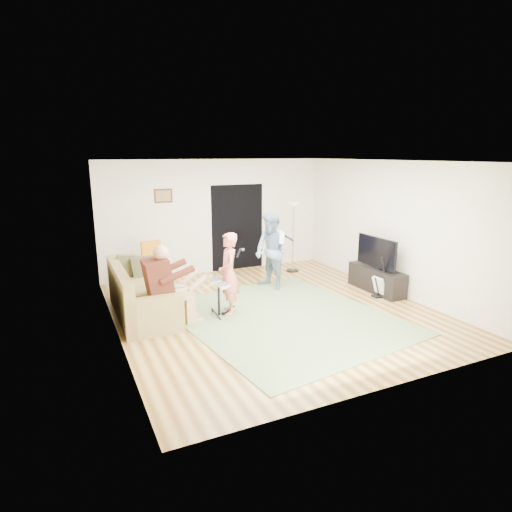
{
  "coord_description": "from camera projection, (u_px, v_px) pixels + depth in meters",
  "views": [
    {
      "loc": [
        -3.44,
        -6.64,
        2.84
      ],
      "look_at": [
        -0.2,
        0.3,
        0.99
      ],
      "focal_mm": 30.0,
      "sensor_mm": 36.0,
      "label": 1
    }
  ],
  "objects": [
    {
      "name": "dining_chair",
      "position": [
        155.0,
        273.0,
        9.03
      ],
      "size": [
        0.51,
        0.53,
        1.04
      ],
      "rotation": [
        0.0,
        0.0,
        0.16
      ],
      "color": "tan",
      "rests_on": "floor"
    },
    {
      "name": "singer",
      "position": [
        229.0,
        274.0,
        7.61
      ],
      "size": [
        0.47,
        0.61,
        1.48
      ],
      "primitive_type": "imported",
      "rotation": [
        0.0,
        0.0,
        -1.79
      ],
      "color": "#DD7060",
      "rests_on": "floor"
    },
    {
      "name": "area_rug",
      "position": [
        284.0,
        318.0,
        7.54
      ],
      "size": [
        3.83,
        4.33,
        0.02
      ],
      "primitive_type": "cube",
      "rotation": [
        0.0,
        0.0,
        0.14
      ],
      "color": "#5F7949",
      "rests_on": "floor"
    },
    {
      "name": "window_blinds",
      "position": [
        110.0,
        238.0,
        6.61
      ],
      "size": [
        0.0,
        2.05,
        2.05
      ],
      "primitive_type": "plane",
      "rotation": [
        1.57,
        0.0,
        1.57
      ],
      "color": "brown",
      "rests_on": "walls"
    },
    {
      "name": "floor",
      "position": [
        273.0,
        310.0,
        7.93
      ],
      "size": [
        6.0,
        6.0,
        0.0
      ],
      "primitive_type": "plane",
      "color": "brown",
      "rests_on": "ground"
    },
    {
      "name": "picture_frame",
      "position": [
        163.0,
        196.0,
        9.6
      ],
      "size": [
        0.42,
        0.03,
        0.32
      ],
      "primitive_type": "cube",
      "color": "#3F2314",
      "rests_on": "walls"
    },
    {
      "name": "walls",
      "position": [
        273.0,
        239.0,
        7.61
      ],
      "size": [
        5.5,
        6.0,
        2.7
      ],
      "primitive_type": null,
      "color": "silver",
      "rests_on": "floor"
    },
    {
      "name": "drum_kit",
      "position": [
        219.0,
        300.0,
        7.58
      ],
      "size": [
        0.36,
        0.65,
        0.67
      ],
      "color": "black",
      "rests_on": "floor"
    },
    {
      "name": "ceiling",
      "position": [
        274.0,
        161.0,
        7.29
      ],
      "size": [
        6.0,
        6.0,
        0.0
      ],
      "primitive_type": "plane",
      "rotation": [
        3.14,
        0.0,
        0.0
      ],
      "color": "white",
      "rests_on": "walls"
    },
    {
      "name": "tv_cabinet",
      "position": [
        376.0,
        279.0,
        8.98
      ],
      "size": [
        0.4,
        1.4,
        0.5
      ],
      "primitive_type": "cube",
      "color": "black",
      "rests_on": "floor"
    },
    {
      "name": "guitar_held",
      "position": [
        280.0,
        237.0,
        9.02
      ],
      "size": [
        0.24,
        0.61,
        0.26
      ],
      "primitive_type": null,
      "rotation": [
        0.0,
        0.0,
        -0.21
      ],
      "color": "white",
      "rests_on": "guitarist"
    },
    {
      "name": "sofa",
      "position": [
        138.0,
        299.0,
        7.61
      ],
      "size": [
        0.92,
        2.23,
        0.9
      ],
      "color": "#95814A",
      "rests_on": "floor"
    },
    {
      "name": "microphone",
      "position": [
        239.0,
        253.0,
        7.61
      ],
      "size": [
        0.06,
        0.06,
        0.24
      ],
      "primitive_type": null,
      "color": "black",
      "rests_on": "singer"
    },
    {
      "name": "guitarist",
      "position": [
        271.0,
        251.0,
        9.01
      ],
      "size": [
        0.8,
        0.93,
        1.64
      ],
      "primitive_type": "imported",
      "rotation": [
        0.0,
        0.0,
        -1.31
      ],
      "color": "slate",
      "rests_on": "floor"
    },
    {
      "name": "guitar_spare",
      "position": [
        379.0,
        286.0,
        8.61
      ],
      "size": [
        0.3,
        0.27,
        0.83
      ],
      "color": "black",
      "rests_on": "floor"
    },
    {
      "name": "television",
      "position": [
        377.0,
        252.0,
        8.82
      ],
      "size": [
        0.06,
        1.12,
        0.62
      ],
      "primitive_type": "cube",
      "color": "black",
      "rests_on": "tv_cabinet"
    },
    {
      "name": "drummer",
      "position": [
        170.0,
        294.0,
        7.16
      ],
      "size": [
        0.9,
        0.5,
        1.39
      ],
      "color": "#522317",
      "rests_on": "sofa"
    },
    {
      "name": "doorway",
      "position": [
        237.0,
        227.0,
        10.54
      ],
      "size": [
        2.1,
        0.0,
        2.1
      ],
      "primitive_type": "plane",
      "rotation": [
        1.57,
        0.0,
        0.0
      ],
      "color": "black",
      "rests_on": "walls"
    },
    {
      "name": "torchiere_lamp",
      "position": [
        293.0,
        225.0,
        10.28
      ],
      "size": [
        0.3,
        0.3,
        1.69
      ],
      "color": "black",
      "rests_on": "floor"
    }
  ]
}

